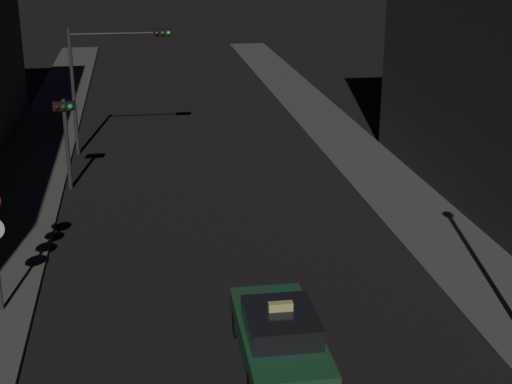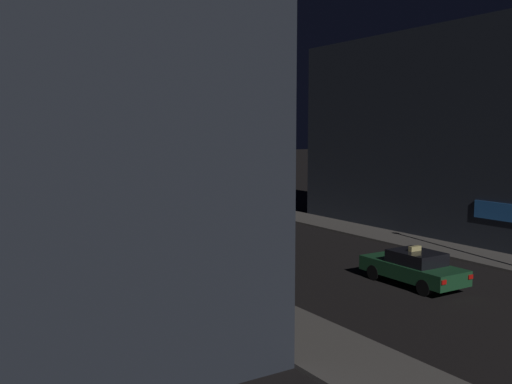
# 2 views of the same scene
# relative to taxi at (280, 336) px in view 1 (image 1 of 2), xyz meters

# --- Properties ---
(sidewalk_left) EXTENTS (2.95, 61.71, 0.13)m
(sidewalk_left) POSITION_rel_taxi_xyz_m (-7.41, 19.00, -0.67)
(sidewalk_left) COLOR #5B5651
(sidewalk_left) RESTS_ON ground_plane
(sidewalk_right) EXTENTS (2.95, 61.71, 0.13)m
(sidewalk_right) POSITION_rel_taxi_xyz_m (6.62, 19.00, -0.67)
(sidewalk_right) COLOR #5B5651
(sidewalk_right) RESTS_ON ground_plane
(taxi) EXTENTS (1.85, 4.47, 1.62)m
(taxi) POSITION_rel_taxi_xyz_m (0.00, 0.00, 0.00)
(taxi) COLOR #1E512D
(taxi) RESTS_ON ground_plane
(traffic_light_overhead) EXTENTS (4.45, 0.42, 5.54)m
(traffic_light_overhead) POSITION_rel_taxi_xyz_m (-4.03, 18.31, 3.27)
(traffic_light_overhead) COLOR #2D2D33
(traffic_light_overhead) RESTS_ON ground_plane
(traffic_light_left_kerb) EXTENTS (0.80, 0.42, 3.53)m
(traffic_light_left_kerb) POSITION_rel_taxi_xyz_m (-5.68, 13.53, 1.81)
(traffic_light_left_kerb) COLOR #2D2D33
(traffic_light_left_kerb) RESTS_ON ground_plane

